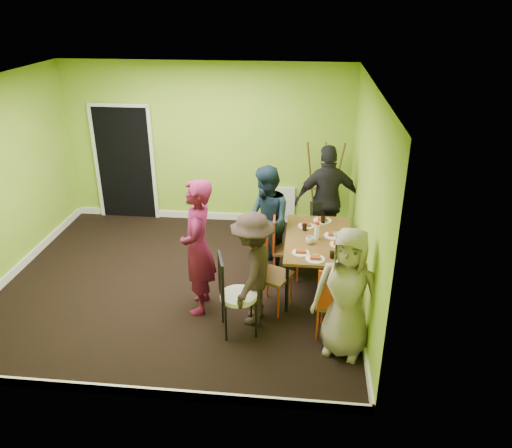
# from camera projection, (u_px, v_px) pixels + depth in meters

# --- Properties ---
(ground) EXTENTS (5.00, 5.00, 0.00)m
(ground) POSITION_uv_depth(u_px,v_px,m) (181.00, 282.00, 7.19)
(ground) COLOR black
(ground) RESTS_ON ground
(room_walls) EXTENTS (5.04, 4.54, 2.82)m
(room_walls) POSITION_uv_depth(u_px,v_px,m) (175.00, 219.00, 6.81)
(room_walls) COLOR #82B32E
(room_walls) RESTS_ON ground
(dining_table) EXTENTS (0.90, 1.50, 0.75)m
(dining_table) POSITION_uv_depth(u_px,v_px,m) (318.00, 242.00, 6.82)
(dining_table) COLOR black
(dining_table) RESTS_ON ground
(chair_left_far) EXTENTS (0.40, 0.40, 0.94)m
(chair_left_far) POSITION_uv_depth(u_px,v_px,m) (281.00, 244.00, 7.13)
(chair_left_far) COLOR #D24313
(chair_left_far) RESTS_ON ground
(chair_left_near) EXTENTS (0.56, 0.56, 1.03)m
(chair_left_near) POSITION_uv_depth(u_px,v_px,m) (267.00, 267.00, 6.42)
(chair_left_near) COLOR #D24313
(chair_left_near) RESTS_ON ground
(chair_back_end) EXTENTS (0.49, 0.53, 0.90)m
(chair_back_end) POSITION_uv_depth(u_px,v_px,m) (324.00, 219.00, 7.65)
(chair_back_end) COLOR #D24313
(chair_back_end) RESTS_ON ground
(chair_front_end) EXTENTS (0.47, 0.47, 0.97)m
(chair_front_end) POSITION_uv_depth(u_px,v_px,m) (335.00, 300.00, 5.80)
(chair_front_end) COLOR #D24313
(chair_front_end) RESTS_ON ground
(chair_bentwood) EXTENTS (0.50, 0.49, 1.03)m
(chair_bentwood) POSITION_uv_depth(u_px,v_px,m) (232.00, 291.00, 5.93)
(chair_bentwood) COLOR black
(chair_bentwood) RESTS_ON ground
(easel) EXTENTS (0.64, 0.60, 1.60)m
(easel) POSITION_uv_depth(u_px,v_px,m) (323.00, 187.00, 8.48)
(easel) COLOR brown
(easel) RESTS_ON ground
(plate_near_left) EXTENTS (0.23, 0.23, 0.01)m
(plate_near_left) POSITION_uv_depth(u_px,v_px,m) (306.00, 226.00, 7.14)
(plate_near_left) COLOR white
(plate_near_left) RESTS_ON dining_table
(plate_near_right) EXTENTS (0.22, 0.22, 0.01)m
(plate_near_right) POSITION_uv_depth(u_px,v_px,m) (301.00, 253.00, 6.40)
(plate_near_right) COLOR white
(plate_near_right) RESTS_ON dining_table
(plate_far_back) EXTENTS (0.27, 0.27, 0.01)m
(plate_far_back) POSITION_uv_depth(u_px,v_px,m) (322.00, 220.00, 7.31)
(plate_far_back) COLOR white
(plate_far_back) RESTS_ON dining_table
(plate_far_front) EXTENTS (0.25, 0.25, 0.01)m
(plate_far_front) POSITION_uv_depth(u_px,v_px,m) (315.00, 259.00, 6.25)
(plate_far_front) COLOR white
(plate_far_front) RESTS_ON dining_table
(plate_wall_back) EXTENTS (0.25, 0.25, 0.01)m
(plate_wall_back) POSITION_uv_depth(u_px,v_px,m) (333.00, 236.00, 6.85)
(plate_wall_back) COLOR white
(plate_wall_back) RESTS_ON dining_table
(plate_wall_front) EXTENTS (0.23, 0.23, 0.01)m
(plate_wall_front) POSITION_uv_depth(u_px,v_px,m) (338.00, 244.00, 6.62)
(plate_wall_front) COLOR white
(plate_wall_front) RESTS_ON dining_table
(thermos) EXTENTS (0.07, 0.07, 0.23)m
(thermos) POSITION_uv_depth(u_px,v_px,m) (317.00, 232.00, 6.72)
(thermos) COLOR white
(thermos) RESTS_ON dining_table
(blue_bottle) EXTENTS (0.07, 0.07, 0.20)m
(blue_bottle) POSITION_uv_depth(u_px,v_px,m) (342.00, 241.00, 6.50)
(blue_bottle) COLOR blue
(blue_bottle) RESTS_ON dining_table
(orange_bottle) EXTENTS (0.03, 0.03, 0.07)m
(orange_bottle) POSITION_uv_depth(u_px,v_px,m) (314.00, 229.00, 6.97)
(orange_bottle) COLOR #D24313
(orange_bottle) RESTS_ON dining_table
(glass_mid) EXTENTS (0.07, 0.07, 0.10)m
(glass_mid) POSITION_uv_depth(u_px,v_px,m) (305.00, 227.00, 7.00)
(glass_mid) COLOR black
(glass_mid) RESTS_ON dining_table
(glass_back) EXTENTS (0.07, 0.07, 0.11)m
(glass_back) POSITION_uv_depth(u_px,v_px,m) (323.00, 220.00, 7.21)
(glass_back) COLOR black
(glass_back) RESTS_ON dining_table
(glass_front) EXTENTS (0.06, 0.06, 0.09)m
(glass_front) POSITION_uv_depth(u_px,v_px,m) (332.00, 255.00, 6.27)
(glass_front) COLOR black
(glass_front) RESTS_ON dining_table
(cup_a) EXTENTS (0.12, 0.12, 0.09)m
(cup_a) POSITION_uv_depth(u_px,v_px,m) (310.00, 240.00, 6.64)
(cup_a) COLOR white
(cup_a) RESTS_ON dining_table
(cup_b) EXTENTS (0.09, 0.09, 0.09)m
(cup_b) POSITION_uv_depth(u_px,v_px,m) (337.00, 236.00, 6.76)
(cup_b) COLOR white
(cup_b) RESTS_ON dining_table
(person_standing) EXTENTS (0.48, 0.68, 1.79)m
(person_standing) POSITION_uv_depth(u_px,v_px,m) (198.00, 248.00, 6.24)
(person_standing) COLOR maroon
(person_standing) RESTS_ON ground
(person_left_far) EXTENTS (0.84, 0.94, 1.61)m
(person_left_far) POSITION_uv_depth(u_px,v_px,m) (266.00, 221.00, 7.17)
(person_left_far) COLOR #162738
(person_left_far) RESTS_ON ground
(person_left_near) EXTENTS (0.68, 1.02, 1.47)m
(person_left_near) POSITION_uv_depth(u_px,v_px,m) (253.00, 269.00, 6.07)
(person_left_near) COLOR #2E201F
(person_left_near) RESTS_ON ground
(person_back_end) EXTENTS (1.09, 0.63, 1.75)m
(person_back_end) POSITION_uv_depth(u_px,v_px,m) (327.00, 200.00, 7.70)
(person_back_end) COLOR black
(person_back_end) RESTS_ON ground
(person_front_end) EXTENTS (0.88, 0.71, 1.56)m
(person_front_end) POSITION_uv_depth(u_px,v_px,m) (347.00, 293.00, 5.50)
(person_front_end) COLOR gray
(person_front_end) RESTS_ON ground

